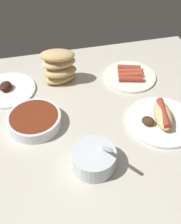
{
  "coord_description": "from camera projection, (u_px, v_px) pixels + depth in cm",
  "views": [
    {
      "loc": [
        -13.04,
        -67.26,
        68.59
      ],
      "look_at": [
        3.0,
        -1.43,
        3.0
      ],
      "focal_mm": 43.77,
      "sensor_mm": 36.0,
      "label": 1
    }
  ],
  "objects": [
    {
      "name": "plate_hotdog_assembled",
      "position": [
        161.0,
        118.0,
        0.94
      ],
      "size": [
        24.52,
        24.52,
        5.61
      ],
      "color": "white",
      "rests_on": "ground_plane"
    },
    {
      "name": "ground_plane",
      "position": [
        81.0,
        120.0,
        0.98
      ],
      "size": [
        120.0,
        90.0,
        3.0
      ],
      "primitive_type": "cube",
      "color": "beige"
    },
    {
      "name": "bowl_coleslaw",
      "position": [
        94.0,
        158.0,
        0.8
      ],
      "size": [
        13.33,
        14.05,
        15.24
      ],
      "color": "silver",
      "rests_on": "ground_plane"
    },
    {
      "name": "plate_grilled_meat",
      "position": [
        7.0,
        89.0,
        1.07
      ],
      "size": [
        21.85,
        21.85,
        4.06
      ],
      "color": "white",
      "rests_on": "ground_plane"
    },
    {
      "name": "bowl_chili",
      "position": [
        34.0,
        119.0,
        0.93
      ],
      "size": [
        18.19,
        18.19,
        4.26
      ],
      "color": "white",
      "rests_on": "ground_plane"
    },
    {
      "name": "bread_stack",
      "position": [
        59.0,
        67.0,
        1.07
      ],
      "size": [
        14.84,
        10.56,
        14.4
      ],
      "color": "tan",
      "rests_on": "ground_plane"
    },
    {
      "name": "plate_sausages",
      "position": [
        130.0,
        75.0,
        1.13
      ],
      "size": [
        21.49,
        21.49,
        3.33
      ],
      "color": "white",
      "rests_on": "ground_plane"
    }
  ]
}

